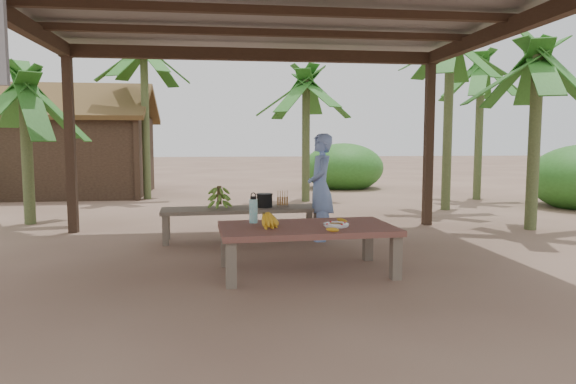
{
  "coord_description": "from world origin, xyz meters",
  "views": [
    {
      "loc": [
        -0.57,
        -5.74,
        1.38
      ],
      "look_at": [
        0.18,
        0.04,
        0.8
      ],
      "focal_mm": 32.0,
      "sensor_mm": 36.0,
      "label": 1
    }
  ],
  "objects": [
    {
      "name": "plate",
      "position": [
        0.6,
        -0.61,
        0.52
      ],
      "size": [
        0.26,
        0.26,
        0.04
      ],
      "color": "white",
      "rests_on": "work_table"
    },
    {
      "name": "banana_plant_w",
      "position": [
        -3.74,
        3.22,
        2.02
      ],
      "size": [
        1.8,
        1.8,
        2.49
      ],
      "color": "#596638",
      "rests_on": "ground"
    },
    {
      "name": "water_flask",
      "position": [
        -0.23,
        -0.26,
        0.64
      ],
      "size": [
        0.09,
        0.09,
        0.33
      ],
      "color": "#3CBABD",
      "rests_on": "work_table"
    },
    {
      "name": "loose_banana_front",
      "position": [
        0.5,
        -0.91,
        0.52
      ],
      "size": [
        0.15,
        0.09,
        0.04
      ],
      "primitive_type": "ellipsoid",
      "rotation": [
        0.0,
        0.0,
        1.92
      ],
      "color": "gold",
      "rests_on": "work_table"
    },
    {
      "name": "hut",
      "position": [
        -4.5,
        8.0,
        1.1
      ],
      "size": [
        4.4,
        3.43,
        2.85
      ],
      "color": "black",
      "rests_on": "ground"
    },
    {
      "name": "work_table",
      "position": [
        0.31,
        -0.52,
        0.43
      ],
      "size": [
        1.85,
        1.09,
        0.5
      ],
      "rotation": [
        0.0,
        0.0,
        0.05
      ],
      "color": "brown",
      "rests_on": "ground"
    },
    {
      "name": "banana_plant_nw",
      "position": [
        -2.33,
        6.8,
        3.27
      ],
      "size": [
        1.8,
        1.8,
        3.78
      ],
      "color": "#596638",
      "rests_on": "ground"
    },
    {
      "name": "ground",
      "position": [
        0.0,
        0.0,
        0.0
      ],
      "size": [
        80.0,
        80.0,
        0.0
      ],
      "primitive_type": "plane",
      "color": "brown",
      "rests_on": "ground"
    },
    {
      "name": "woman",
      "position": [
        0.79,
        1.22,
        0.74
      ],
      "size": [
        0.39,
        0.56,
        1.48
      ],
      "primitive_type": "imported",
      "rotation": [
        0.0,
        0.0,
        -1.63
      ],
      "color": "#7999E5",
      "rests_on": "ground"
    },
    {
      "name": "bench",
      "position": [
        -0.3,
        1.4,
        0.39
      ],
      "size": [
        2.23,
        0.72,
        0.45
      ],
      "rotation": [
        0.0,
        0.0,
        0.06
      ],
      "color": "brown",
      "rests_on": "ground"
    },
    {
      "name": "ripe_banana_bunch",
      "position": [
        -0.14,
        -0.57,
        0.58
      ],
      "size": [
        0.32,
        0.29,
        0.17
      ],
      "primitive_type": null,
      "rotation": [
        0.0,
        0.0,
        -0.22
      ],
      "color": "gold",
      "rests_on": "work_table"
    },
    {
      "name": "green_banana_stalk",
      "position": [
        -0.6,
        1.38,
        0.61
      ],
      "size": [
        0.3,
        0.3,
        0.33
      ],
      "primitive_type": null,
      "rotation": [
        0.0,
        0.0,
        0.06
      ],
      "color": "#598C2D",
      "rests_on": "bench"
    },
    {
      "name": "banana_plant_far",
      "position": [
        5.43,
        5.66,
        2.87
      ],
      "size": [
        1.8,
        1.8,
        3.37
      ],
      "color": "#596638",
      "rests_on": "ground"
    },
    {
      "name": "cooking_pot",
      "position": [
        0.03,
        1.41,
        0.54
      ],
      "size": [
        0.22,
        0.22,
        0.19
      ],
      "primitive_type": "cylinder",
      "color": "black",
      "rests_on": "bench"
    },
    {
      "name": "banana_plant_e",
      "position": [
        4.23,
        1.65,
        2.4
      ],
      "size": [
        1.8,
        1.8,
        2.89
      ],
      "color": "#596638",
      "rests_on": "ground"
    },
    {
      "name": "banana_plant_n",
      "position": [
        1.35,
        5.8,
        2.46
      ],
      "size": [
        1.8,
        1.8,
        2.95
      ],
      "color": "#596638",
      "rests_on": "ground"
    },
    {
      "name": "banana_plant_ne",
      "position": [
        3.91,
        4.02,
        3.06
      ],
      "size": [
        1.8,
        1.8,
        3.56
      ],
      "color": "#596638",
      "rests_on": "ground"
    },
    {
      "name": "pavilion",
      "position": [
        -0.01,
        -0.01,
        2.78
      ],
      "size": [
        6.6,
        5.6,
        2.95
      ],
      "color": "black",
      "rests_on": "ground"
    },
    {
      "name": "skewer_rack",
      "position": [
        0.28,
        1.38,
        0.57
      ],
      "size": [
        0.18,
        0.09,
        0.24
      ],
      "primitive_type": null,
      "rotation": [
        0.0,
        0.0,
        0.06
      ],
      "color": "#A57F47",
      "rests_on": "bench"
    },
    {
      "name": "loose_banana_side",
      "position": [
        0.72,
        -0.35,
        0.52
      ],
      "size": [
        0.13,
        0.14,
        0.04
      ],
      "primitive_type": "ellipsoid",
      "rotation": [
        0.0,
        0.0,
        0.72
      ],
      "color": "gold",
      "rests_on": "work_table"
    }
  ]
}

